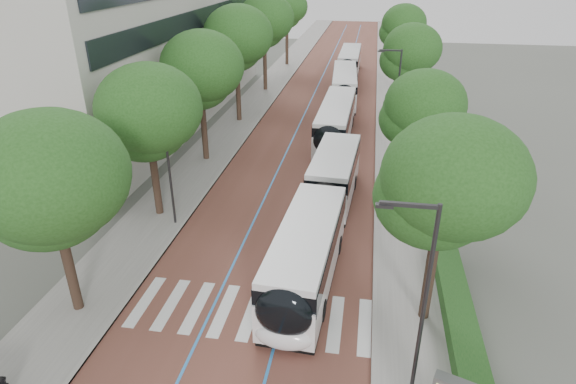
# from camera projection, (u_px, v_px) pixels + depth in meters

# --- Properties ---
(ground) EXTENTS (160.00, 160.00, 0.00)m
(ground) POSITION_uv_depth(u_px,v_px,m) (241.00, 328.00, 20.49)
(ground) COLOR #51544C
(ground) RESTS_ON ground
(road) EXTENTS (11.00, 140.00, 0.02)m
(road) POSITION_uv_depth(u_px,v_px,m) (329.00, 93.00, 55.89)
(road) COLOR brown
(road) RESTS_ON ground
(sidewalk_left) EXTENTS (4.00, 140.00, 0.12)m
(sidewalk_left) POSITION_uv_depth(u_px,v_px,m) (265.00, 90.00, 57.00)
(sidewalk_left) COLOR gray
(sidewalk_left) RESTS_ON ground
(sidewalk_right) EXTENTS (4.00, 140.00, 0.12)m
(sidewalk_right) POSITION_uv_depth(u_px,v_px,m) (394.00, 95.00, 54.74)
(sidewalk_right) COLOR gray
(sidewalk_right) RESTS_ON ground
(kerb_left) EXTENTS (0.20, 140.00, 0.14)m
(kerb_left) POSITION_uv_depth(u_px,v_px,m) (281.00, 90.00, 56.71)
(kerb_left) COLOR gray
(kerb_left) RESTS_ON ground
(kerb_right) EXTENTS (0.20, 140.00, 0.14)m
(kerb_right) POSITION_uv_depth(u_px,v_px,m) (377.00, 94.00, 55.02)
(kerb_right) COLOR gray
(kerb_right) RESTS_ON ground
(zebra_crossing) EXTENTS (10.55, 3.60, 0.01)m
(zebra_crossing) POSITION_uv_depth(u_px,v_px,m) (251.00, 313.00, 21.33)
(zebra_crossing) COLOR silver
(zebra_crossing) RESTS_ON ground
(lane_line_left) EXTENTS (0.12, 126.00, 0.01)m
(lane_line_left) POSITION_uv_depth(u_px,v_px,m) (315.00, 92.00, 56.12)
(lane_line_left) COLOR #2A80D4
(lane_line_left) RESTS_ON road
(lane_line_right) EXTENTS (0.12, 126.00, 0.01)m
(lane_line_right) POSITION_uv_depth(u_px,v_px,m) (342.00, 93.00, 55.64)
(lane_line_right) COLOR #2A80D4
(lane_line_right) RESTS_ON road
(office_building) EXTENTS (18.11, 40.00, 14.00)m
(office_building) POSITION_uv_depth(u_px,v_px,m) (113.00, 42.00, 45.13)
(office_building) COLOR #A19F96
(office_building) RESTS_ON ground
(hedge) EXTENTS (1.20, 14.00, 0.80)m
(hedge) POSITION_uv_depth(u_px,v_px,m) (465.00, 345.00, 18.89)
(hedge) COLOR #164117
(hedge) RESTS_ON sidewalk_right
(streetlight_near) EXTENTS (1.82, 0.20, 8.00)m
(streetlight_near) POSITION_uv_depth(u_px,v_px,m) (419.00, 299.00, 14.71)
(streetlight_near) COLOR #29292B
(streetlight_near) RESTS_ON sidewalk_right
(streetlight_far) EXTENTS (1.82, 0.20, 8.00)m
(streetlight_far) POSITION_uv_depth(u_px,v_px,m) (395.00, 93.00, 36.84)
(streetlight_far) COLOR #29292B
(streetlight_far) RESTS_ON sidewalk_right
(lamp_post_left) EXTENTS (0.14, 0.14, 8.00)m
(lamp_post_left) POSITION_uv_depth(u_px,v_px,m) (168.00, 160.00, 26.68)
(lamp_post_left) COLOR #29292B
(lamp_post_left) RESTS_ON sidewalk_left
(trees_left) EXTENTS (6.22, 60.67, 10.16)m
(trees_left) POSITION_uv_depth(u_px,v_px,m) (223.00, 56.00, 39.71)
(trees_left) COLOR black
(trees_left) RESTS_ON ground
(trees_right) EXTENTS (5.51, 47.28, 8.98)m
(trees_right) POSITION_uv_depth(u_px,v_px,m) (413.00, 78.00, 34.85)
(trees_right) COLOR black
(trees_right) RESTS_ON ground
(lead_bus) EXTENTS (3.54, 18.51, 3.20)m
(lead_bus) POSITION_uv_depth(u_px,v_px,m) (320.00, 217.00, 25.88)
(lead_bus) COLOR black
(lead_bus) RESTS_ON ground
(bus_queued_0) EXTENTS (2.76, 12.44, 3.20)m
(bus_queued_0) POSITION_uv_depth(u_px,v_px,m) (335.00, 123.00, 40.59)
(bus_queued_0) COLOR white
(bus_queued_0) RESTS_ON ground
(bus_queued_1) EXTENTS (3.21, 12.52, 3.20)m
(bus_queued_1) POSITION_uv_depth(u_px,v_px,m) (344.00, 87.00, 51.96)
(bus_queued_1) COLOR white
(bus_queued_1) RESTS_ON ground
(bus_queued_2) EXTENTS (2.56, 12.40, 3.20)m
(bus_queued_2) POSITION_uv_depth(u_px,v_px,m) (349.00, 63.00, 63.48)
(bus_queued_2) COLOR white
(bus_queued_2) RESTS_ON ground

